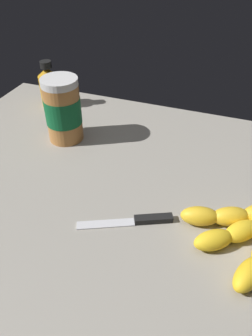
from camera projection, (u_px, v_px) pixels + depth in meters
The scene contains 4 objects.
ground_plane at pixel (123, 189), 67.28cm from camera, with size 97.39×70.57×4.20cm, color gray.
peanut_butter_jar at pixel (63, 110), 74.04cm from camera, with size 8.59×8.59×15.59cm.
honey_bottle at pixel (49, 86), 88.77cm from camera, with size 5.42×5.42×13.04cm.
butter_knife at pixel (134, 221), 56.84cm from camera, with size 16.51×8.91×1.20cm.
Camera 1 is at (17.50, -46.38, 43.60)cm, focal length 33.58 mm.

